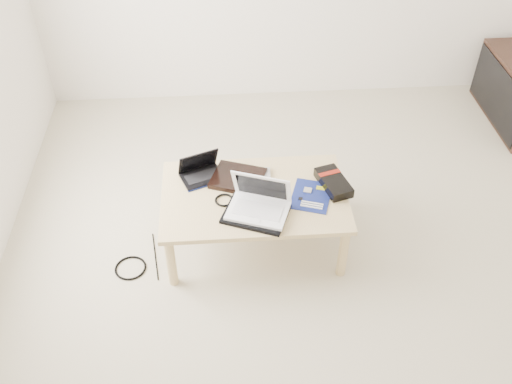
{
  "coord_description": "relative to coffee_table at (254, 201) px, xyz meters",
  "views": [
    {
      "loc": [
        -0.6,
        -2.27,
        2.66
      ],
      "look_at": [
        -0.41,
        0.23,
        0.42
      ],
      "focal_mm": 40.0,
      "sensor_mm": 36.0,
      "label": 1
    }
  ],
  "objects": [
    {
      "name": "netbook",
      "position": [
        -0.31,
        0.19,
        0.08
      ],
      "size": [
        0.3,
        0.26,
        0.17
      ],
      "color": "black",
      "rests_on": "coffee_table"
    },
    {
      "name": "coffee_table",
      "position": [
        0.0,
        0.0,
        0.0
      ],
      "size": [
        1.1,
        0.7,
        0.4
      ],
      "color": "#CEB77C",
      "rests_on": "ground"
    },
    {
      "name": "neoprene_sleeve",
      "position": [
        -0.0,
        -0.18,
        0.06
      ],
      "size": [
        0.42,
        0.37,
        0.02
      ],
      "primitive_type": "cube",
      "rotation": [
        0.0,
        0.0,
        -0.38
      ],
      "color": "black",
      "rests_on": "coffee_table"
    },
    {
      "name": "remote",
      "position": [
        0.08,
        0.11,
        0.06
      ],
      "size": [
        0.07,
        0.24,
        0.02
      ],
      "color": "#B0B1B5",
      "rests_on": "coffee_table"
    },
    {
      "name": "white_laptop",
      "position": [
        0.02,
        -0.14,
        0.12
      ],
      "size": [
        0.4,
        0.34,
        0.23
      ],
      "color": "white",
      "rests_on": "neoprene_sleeve"
    },
    {
      "name": "book",
      "position": [
        -0.09,
        0.14,
        0.06
      ],
      "size": [
        0.37,
        0.34,
        0.03
      ],
      "color": "black",
      "rests_on": "coffee_table"
    },
    {
      "name": "gpu_box",
      "position": [
        0.48,
        0.04,
        0.08
      ],
      "size": [
        0.21,
        0.3,
        0.06
      ],
      "color": "black",
      "rests_on": "coffee_table"
    },
    {
      "name": "tablet",
      "position": [
        0.02,
        -0.04,
        0.05
      ],
      "size": [
        0.23,
        0.17,
        0.01
      ],
      "color": "black",
      "rests_on": "coffee_table"
    },
    {
      "name": "ground",
      "position": [
        0.43,
        -0.23,
        -0.35
      ],
      "size": [
        4.0,
        4.0,
        0.0
      ],
      "primitive_type": "plane",
      "color": "beige",
      "rests_on": "ground"
    },
    {
      "name": "floor_cable_trail",
      "position": [
        -0.62,
        -0.09,
        -0.35
      ],
      "size": [
        0.07,
        0.39,
        0.01
      ],
      "primitive_type": "cylinder",
      "rotation": [
        1.57,
        0.0,
        0.15
      ],
      "color": "black",
      "rests_on": "ground"
    },
    {
      "name": "cable_coil",
      "position": [
        -0.18,
        -0.04,
        0.06
      ],
      "size": [
        0.12,
        0.12,
        0.01
      ],
      "primitive_type": "torus",
      "rotation": [
        0.0,
        0.0,
        0.12
      ],
      "color": "black",
      "rests_on": "coffee_table"
    },
    {
      "name": "room_shell",
      "position": [
        0.43,
        -0.23,
        1.32
      ],
      "size": [
        4.2,
        4.2,
        2.7
      ],
      "color": "white",
      "rests_on": "ground"
    },
    {
      "name": "floor_cable_coil",
      "position": [
        -0.77,
        -0.18,
        -0.34
      ],
      "size": [
        0.24,
        0.24,
        0.01
      ],
      "primitive_type": "torus",
      "rotation": [
        0.0,
        0.0,
        -0.29
      ],
      "color": "black",
      "rests_on": "ground"
    },
    {
      "name": "motherboard",
      "position": [
        0.34,
        -0.04,
        0.05
      ],
      "size": [
        0.3,
        0.33,
        0.01
      ],
      "color": "navy",
      "rests_on": "coffee_table"
    }
  ]
}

